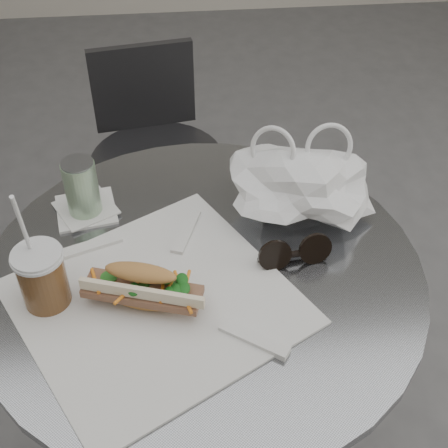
{
  "coord_description": "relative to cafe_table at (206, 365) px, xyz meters",
  "views": [
    {
      "loc": [
        -0.03,
        -0.54,
        1.51
      ],
      "look_at": [
        0.04,
        0.26,
        0.79
      ],
      "focal_mm": 50.0,
      "sensor_mm": 36.0,
      "label": 1
    }
  ],
  "objects": [
    {
      "name": "cafe_table",
      "position": [
        0.0,
        0.0,
        0.0
      ],
      "size": [
        0.76,
        0.76,
        0.74
      ],
      "color": "slate",
      "rests_on": "ground"
    },
    {
      "name": "chair_far",
      "position": [
        -0.09,
        0.76,
        -0.14
      ],
      "size": [
        0.38,
        0.4,
        0.72
      ],
      "rotation": [
        0.0,
        0.0,
        3.3
      ],
      "color": "#2E2E31",
      "rests_on": "ground"
    },
    {
      "name": "drink_can",
      "position": [
        -0.21,
        0.17,
        0.33
      ],
      "size": [
        0.06,
        0.06,
        0.12
      ],
      "color": "#619B5A",
      "rests_on": "cafe_table"
    },
    {
      "name": "iced_coffee",
      "position": [
        -0.25,
        -0.05,
        0.33
      ],
      "size": [
        0.08,
        0.08,
        0.24
      ],
      "color": "brown",
      "rests_on": "cafe_table"
    },
    {
      "name": "sandwich_paper",
      "position": [
        -0.08,
        -0.07,
        0.28
      ],
      "size": [
        0.55,
        0.54,
        0.0
      ],
      "primitive_type": "cube",
      "rotation": [
        0.0,
        0.0,
        0.51
      ],
      "color": "white",
      "rests_on": "cafe_table"
    },
    {
      "name": "napkin_stack",
      "position": [
        -0.21,
        0.18,
        0.28
      ],
      "size": [
        0.13,
        0.13,
        0.01
      ],
      "color": "white",
      "rests_on": "cafe_table"
    },
    {
      "name": "plastic_bag",
      "position": [
        0.19,
        0.14,
        0.34
      ],
      "size": [
        0.29,
        0.25,
        0.12
      ],
      "primitive_type": null,
      "rotation": [
        0.0,
        0.0,
        -0.28
      ],
      "color": "white",
      "rests_on": "cafe_table"
    },
    {
      "name": "banh_mi",
      "position": [
        -0.1,
        -0.07,
        0.32
      ],
      "size": [
        0.25,
        0.16,
        0.08
      ],
      "rotation": [
        0.0,
        0.0,
        -0.31
      ],
      "color": "tan",
      "rests_on": "sandwich_paper"
    },
    {
      "name": "sunglasses",
      "position": [
        0.16,
        0.0,
        0.3
      ],
      "size": [
        0.13,
        0.04,
        0.06
      ],
      "rotation": [
        0.0,
        0.0,
        0.14
      ],
      "color": "black",
      "rests_on": "cafe_table"
    }
  ]
}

